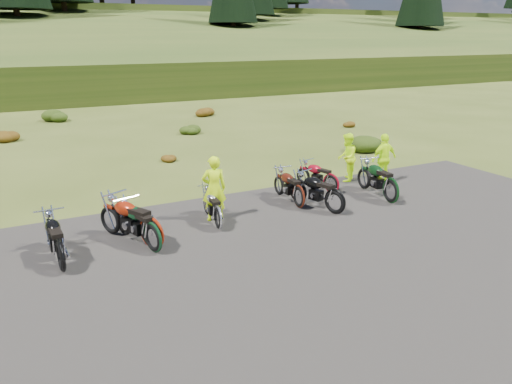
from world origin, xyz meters
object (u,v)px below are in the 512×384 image
motorcycle_0 (63,272)px  person_middle (214,190)px  motorcycle_7 (390,204)px  motorcycle_3 (219,230)px

motorcycle_0 → person_middle: size_ratio=1.15×
motorcycle_7 → person_middle: bearing=84.7°
motorcycle_7 → person_middle: person_middle is taller
motorcycle_3 → person_middle: person_middle is taller
motorcycle_0 → motorcycle_7: 9.72m
motorcycle_0 → motorcycle_3: (4.07, 0.72, 0.00)m
motorcycle_7 → person_middle: size_ratio=1.22×
motorcycle_7 → person_middle: (-5.46, 1.12, 0.93)m
motorcycle_3 → motorcycle_7: (5.64, -0.42, 0.00)m
motorcycle_3 → motorcycle_7: bearing=-86.3°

